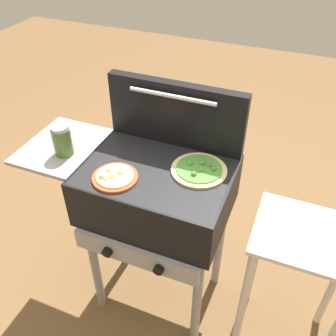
{
  "coord_description": "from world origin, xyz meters",
  "views": [
    {
      "loc": [
        0.51,
        -1.12,
        1.89
      ],
      "look_at": [
        0.05,
        0.0,
        0.92
      ],
      "focal_mm": 39.71,
      "sensor_mm": 36.0,
      "label": 1
    }
  ],
  "objects_px": {
    "pizza_veggie": "(199,170)",
    "sauce_jar": "(62,140)",
    "grill": "(154,194)",
    "prep_table": "(299,269)",
    "pizza_cheese": "(114,177)"
  },
  "relations": [
    {
      "from": "pizza_veggie",
      "to": "pizza_cheese",
      "type": "bearing_deg",
      "value": -149.97
    },
    {
      "from": "pizza_veggie",
      "to": "prep_table",
      "type": "relative_size",
      "value": 0.31
    },
    {
      "from": "pizza_veggie",
      "to": "prep_table",
      "type": "distance_m",
      "value": 0.61
    },
    {
      "from": "grill",
      "to": "pizza_cheese",
      "type": "distance_m",
      "value": 0.23
    },
    {
      "from": "pizza_cheese",
      "to": "pizza_veggie",
      "type": "bearing_deg",
      "value": 30.03
    },
    {
      "from": "sauce_jar",
      "to": "prep_table",
      "type": "distance_m",
      "value": 1.17
    },
    {
      "from": "grill",
      "to": "pizza_cheese",
      "type": "bearing_deg",
      "value": -135.36
    },
    {
      "from": "pizza_veggie",
      "to": "sauce_jar",
      "type": "bearing_deg",
      "value": -170.06
    },
    {
      "from": "grill",
      "to": "pizza_veggie",
      "type": "bearing_deg",
      "value": 17.05
    },
    {
      "from": "pizza_veggie",
      "to": "sauce_jar",
      "type": "xyz_separation_m",
      "value": [
        -0.6,
        -0.1,
        0.06
      ]
    },
    {
      "from": "grill",
      "to": "sauce_jar",
      "type": "xyz_separation_m",
      "value": [
        -0.41,
        -0.05,
        0.21
      ]
    },
    {
      "from": "pizza_veggie",
      "to": "sauce_jar",
      "type": "height_order",
      "value": "sauce_jar"
    },
    {
      "from": "grill",
      "to": "prep_table",
      "type": "bearing_deg",
      "value": 0.37
    },
    {
      "from": "prep_table",
      "to": "grill",
      "type": "bearing_deg",
      "value": -179.63
    },
    {
      "from": "grill",
      "to": "prep_table",
      "type": "height_order",
      "value": "grill"
    }
  ]
}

